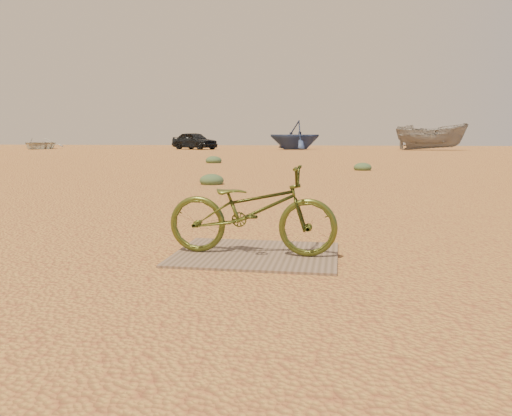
% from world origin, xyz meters
% --- Properties ---
extents(ground, '(120.00, 120.00, 0.00)m').
position_xyz_m(ground, '(0.00, 0.00, 0.00)').
color(ground, '#BF8F43').
rests_on(ground, ground).
extents(plywood_board, '(1.48, 1.16, 0.02)m').
position_xyz_m(plywood_board, '(0.43, 0.10, 0.01)').
color(plywood_board, '#786153').
rests_on(plywood_board, ground).
extents(bicycle, '(1.54, 0.55, 0.80)m').
position_xyz_m(bicycle, '(0.40, 0.06, 0.42)').
color(bicycle, '#424C1B').
rests_on(bicycle, plywood_board).
extents(car, '(4.71, 3.74, 1.50)m').
position_xyz_m(car, '(-11.40, 37.98, 0.75)').
color(car, black).
rests_on(car, ground).
extents(boat_near_left, '(4.19, 5.22, 0.96)m').
position_xyz_m(boat_near_left, '(-25.59, 37.00, 0.48)').
color(boat_near_left, beige).
rests_on(boat_near_left, ground).
extents(boat_far_left, '(6.22, 6.04, 2.49)m').
position_xyz_m(boat_far_left, '(-2.70, 39.00, 1.25)').
color(boat_far_left, navy).
rests_on(boat_far_left, ground).
extents(boat_mid_right, '(5.77, 2.65, 2.16)m').
position_xyz_m(boat_mid_right, '(8.42, 38.43, 1.08)').
color(boat_mid_right, gray).
rests_on(boat_mid_right, ground).
extents(kale_a, '(0.55, 0.55, 0.30)m').
position_xyz_m(kale_a, '(-1.73, 6.77, 0.00)').
color(kale_a, '#4B6143').
rests_on(kale_a, ground).
extents(kale_b, '(0.58, 0.58, 0.32)m').
position_xyz_m(kale_b, '(1.90, 12.29, 0.00)').
color(kale_b, '#4B6143').
rests_on(kale_b, ground).
extents(kale_c, '(0.67, 0.67, 0.37)m').
position_xyz_m(kale_c, '(-4.04, 15.95, 0.00)').
color(kale_c, '#4B6143').
rests_on(kale_c, ground).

